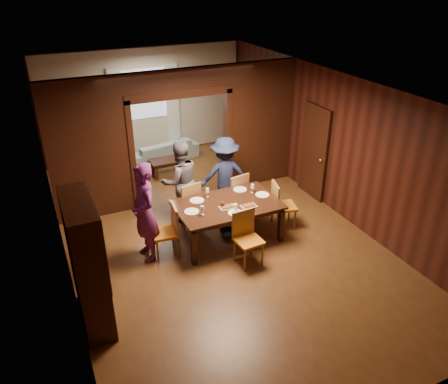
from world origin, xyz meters
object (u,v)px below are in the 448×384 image
chair_far_r (234,193)px  dining_table (227,221)px  sofa (162,150)px  chair_right (284,205)px  person_grey (180,181)px  chair_near (249,239)px  chair_left (165,231)px  coffee_table (166,167)px  chair_far_l (187,203)px  person_purple (144,213)px  hutch (87,264)px  person_navy (225,175)px

chair_far_r → dining_table: bearing=46.6°
sofa → chair_right: bearing=95.8°
person_grey → chair_right: size_ratio=1.76×
chair_near → chair_left: bearing=142.1°
chair_left → coffee_table: bearing=167.4°
dining_table → chair_far_l: (-0.52, 0.82, 0.10)m
person_purple → hutch: (-1.15, -1.21, 0.08)m
person_purple → hutch: 1.67m
chair_right → chair_far_r: (-0.69, 0.87, 0.00)m
dining_table → person_purple: bearing=178.2°
person_purple → chair_right: size_ratio=1.89×
person_navy → sofa: 3.22m
chair_far_r → chair_near: same height
dining_table → hutch: size_ratio=0.97×
chair_left → chair_near: same height
chair_near → person_grey: bearing=102.1°
hutch → chair_far_l: bearing=41.9°
sofa → coffee_table: 0.94m
dining_table → coffee_table: size_ratio=2.42×
sofa → hutch: hutch is taller
chair_far_l → hutch: bearing=31.6°
person_navy → coffee_table: bearing=-61.7°
sofa → person_grey: bearing=69.8°
person_grey → person_purple: bearing=43.5°
person_purple → person_navy: size_ratio=1.11×
person_purple → coffee_table: (1.40, 3.22, -0.72)m
hutch → dining_table: bearing=23.1°
chair_far_l → chair_left: bearing=38.4°
sofa → chair_far_l: 3.42m
person_grey → chair_right: bearing=144.7°
dining_table → chair_near: (0.01, -0.87, 0.10)m
chair_right → dining_table: bearing=99.9°
coffee_table → chair_left: size_ratio=0.82×
sofa → coffee_table: sofa is taller
person_navy → sofa: bearing=-69.1°
person_navy → chair_left: 2.02m
sofa → chair_far_r: bearing=88.6°
person_navy → dining_table: size_ratio=0.85×
person_grey → sofa: (0.57, 3.11, -0.57)m
dining_table → chair_far_r: bearing=56.2°
chair_near → sofa: bearing=86.2°
person_navy → sofa: person_navy is taller
person_purple → person_grey: 1.45m
dining_table → chair_right: bearing=-3.7°
person_navy → chair_right: 1.41m
person_grey → chair_far_r: 1.17m
chair_left → chair_right: same height
chair_near → chair_far_l: bearing=103.5°
sofa → chair_left: (-1.27, -4.21, 0.21)m
person_purple → hutch: hutch is taller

